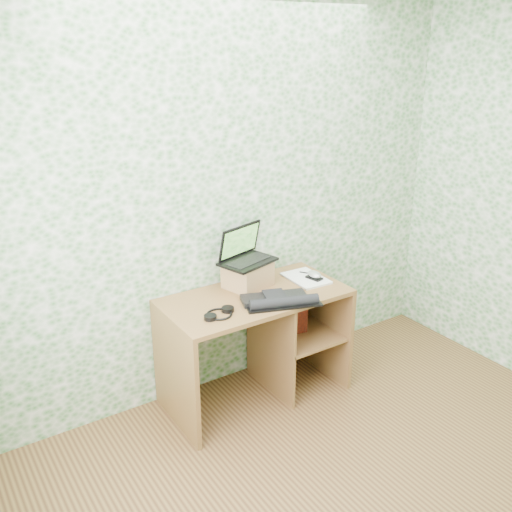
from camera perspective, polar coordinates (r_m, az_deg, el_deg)
wall_back at (r=3.72m, az=-2.70°, el=5.49°), size 3.50×0.00×3.50m
desk at (r=3.84m, az=0.67°, el=-7.15°), size 1.20×0.60×0.75m
riser at (r=3.75m, az=-0.83°, el=-1.87°), size 0.33×0.30×0.17m
laptop at (r=3.73m, az=-1.15°, el=0.29°), size 0.40×0.34×0.24m
keyboard at (r=3.54m, az=2.28°, el=-4.42°), size 0.47×0.37×0.07m
headphones at (r=3.40m, az=-3.70°, el=-5.78°), size 0.21×0.19×0.03m
notepad at (r=3.90m, az=5.02°, el=-2.23°), size 0.23×0.32×0.01m
mouse at (r=3.88m, az=5.85°, el=-2.00°), size 0.10×0.13×0.04m
pen at (r=3.96m, az=5.42°, el=-1.75°), size 0.09×0.13×0.01m
red_box at (r=3.91m, az=3.51°, el=-5.97°), size 0.23×0.11×0.27m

